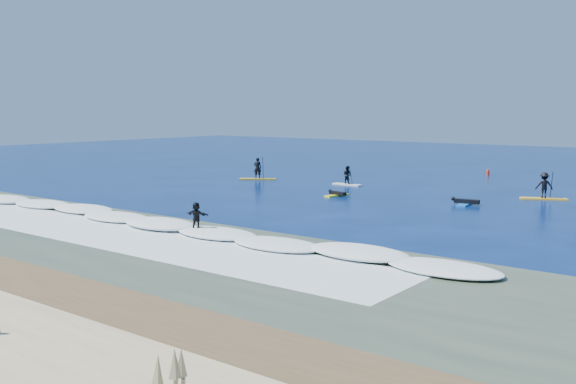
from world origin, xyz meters
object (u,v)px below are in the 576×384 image
Objects in this scene: sup_paddler_right at (544,187)px; wave_surfer at (196,218)px; marker_buoy at (488,172)px; sup_paddler_left at (258,172)px; prone_paddler_far at (465,202)px; sup_paddler_center at (347,177)px; prone_paddler_near at (337,194)px.

sup_paddler_right reaches higher than wave_surfer.
wave_surfer is 37.61m from marker_buoy.
sup_paddler_left is 1.00× the size of sup_paddler_right.
sup_paddler_left is 21.16m from prone_paddler_far.
marker_buoy is (-5.67, 19.66, 0.12)m from prone_paddler_far.
sup_paddler_center reaches higher than prone_paddler_near.
sup_paddler_left is at bearing -169.45° from sup_paddler_center.
wave_surfer is (5.13, -22.59, 0.15)m from sup_paddler_center.
wave_surfer is 3.16× the size of marker_buoy.
marker_buoy is at bearing 97.89° from sup_paddler_right.
marker_buoy is at bearing 2.00° from prone_paddler_near.
sup_paddler_center is 13.06m from prone_paddler_far.
sup_paddler_left reaches higher than sup_paddler_right.
prone_paddler_far is 1.15× the size of wave_surfer.
sup_paddler_center is (8.69, 1.28, -0.03)m from sup_paddler_left.
sup_paddler_center is 15.64m from sup_paddler_right.
prone_paddler_near is at bearing -99.29° from marker_buoy.
sup_paddler_right is 6.74m from prone_paddler_far.
prone_paddler_far is at bearing -145.90° from sup_paddler_right.
wave_surfer is at bearing -75.06° from sup_paddler_center.
wave_surfer is (2.09, -16.35, 0.69)m from prone_paddler_near.
prone_paddler_far is 19.28m from wave_surfer.
sup_paddler_left is 8.79m from sup_paddler_center.
prone_paddler_near is 1.02× the size of wave_surfer.
sup_paddler_center is 1.09× the size of prone_paddler_far.
prone_paddler_near is at bearing -61.86° from sup_paddler_center.
sup_paddler_left is 1.50× the size of wave_surfer.
prone_paddler_near is at bearing -174.99° from sup_paddler_right.
wave_surfer is (-7.06, -17.92, 0.67)m from prone_paddler_far.
prone_paddler_near is 16.50m from wave_surfer.
sup_paddler_center is 0.84× the size of sup_paddler_right.
sup_paddler_right is (15.60, 1.10, 0.17)m from sup_paddler_center.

